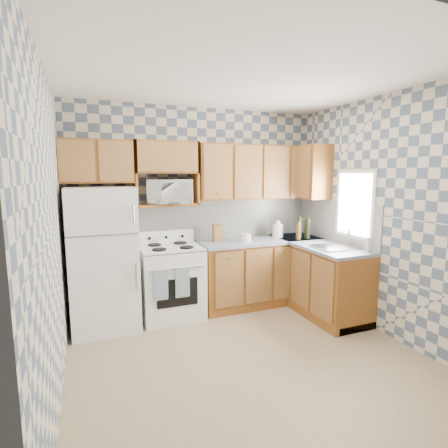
{
  "coord_description": "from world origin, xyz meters",
  "views": [
    {
      "loc": [
        -1.43,
        -2.98,
        1.84
      ],
      "look_at": [
        0.05,
        0.75,
        1.25
      ],
      "focal_mm": 28.0,
      "sensor_mm": 36.0,
      "label": 1
    }
  ],
  "objects_px": {
    "stove_body": "(171,282)",
    "microwave": "(170,192)",
    "electric_kettle": "(278,231)",
    "refrigerator": "(103,259)"
  },
  "relations": [
    {
      "from": "refrigerator",
      "to": "stove_body",
      "type": "xyz_separation_m",
      "value": [
        0.8,
        0.03,
        -0.39
      ]
    },
    {
      "from": "stove_body",
      "to": "microwave",
      "type": "bearing_deg",
      "value": 69.41
    },
    {
      "from": "refrigerator",
      "to": "stove_body",
      "type": "bearing_deg",
      "value": 1.78
    },
    {
      "from": "stove_body",
      "to": "refrigerator",
      "type": "bearing_deg",
      "value": -178.22
    },
    {
      "from": "stove_body",
      "to": "microwave",
      "type": "relative_size",
      "value": 1.61
    },
    {
      "from": "refrigerator",
      "to": "microwave",
      "type": "height_order",
      "value": "microwave"
    },
    {
      "from": "microwave",
      "to": "electric_kettle",
      "type": "relative_size",
      "value": 2.95
    },
    {
      "from": "stove_body",
      "to": "microwave",
      "type": "distance_m",
      "value": 1.16
    },
    {
      "from": "microwave",
      "to": "electric_kettle",
      "type": "distance_m",
      "value": 1.65
    },
    {
      "from": "stove_body",
      "to": "electric_kettle",
      "type": "bearing_deg",
      "value": 2.14
    }
  ]
}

